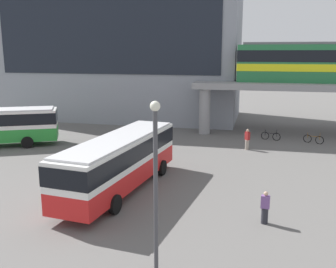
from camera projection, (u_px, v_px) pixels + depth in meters
name	position (u px, v px, depth m)	size (l,w,h in m)	color
ground_plane	(149.00, 148.00, 32.27)	(120.00, 120.00, 0.00)	#605E5B
station_building	(124.00, 31.00, 46.40)	(27.66, 12.48, 20.79)	gray
bus_main	(120.00, 158.00, 22.04)	(3.85, 11.27, 3.22)	red
bicycle_black	(271.00, 136.00, 35.25)	(1.74, 0.53, 1.04)	black
bicycle_brown	(313.00, 139.00, 33.98)	(1.68, 0.74, 1.04)	black
pedestrian_near_building	(247.00, 140.00, 31.64)	(0.46, 0.47, 1.73)	gray
pedestrian_walking_across	(265.00, 209.00, 17.98)	(0.43, 0.32, 1.59)	#26262D
pedestrian_by_bike_rack	(127.00, 141.00, 31.53)	(0.39, 0.47, 1.59)	gray
lamp_post	(156.00, 174.00, 13.43)	(0.36, 0.36, 6.34)	#3F3F44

